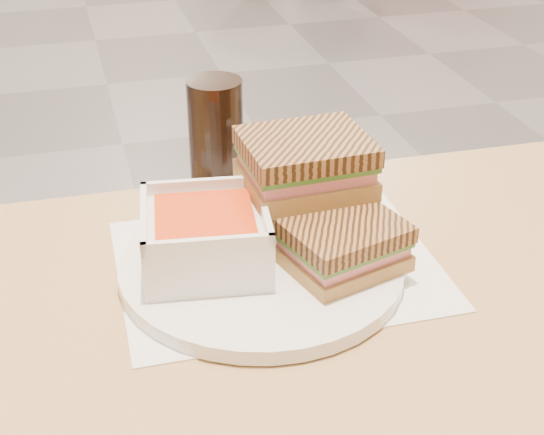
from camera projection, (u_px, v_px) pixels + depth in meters
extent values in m
cube|color=#A87C52|center=(268.00, 369.00, 0.72)|extent=(1.21, 0.72, 0.03)
cube|color=white|center=(277.00, 264.00, 0.84)|extent=(0.34, 0.26, 0.00)
cylinder|color=white|center=(262.00, 266.00, 0.82)|extent=(0.29, 0.29, 0.02)
cube|color=white|center=(206.00, 242.00, 0.80)|extent=(0.14, 0.14, 0.05)
cube|color=#DF4414|center=(204.00, 217.00, 0.79)|extent=(0.11, 0.11, 0.01)
cube|color=white|center=(264.00, 209.00, 0.79)|extent=(0.02, 0.12, 0.01)
cube|color=white|center=(144.00, 218.00, 0.78)|extent=(0.02, 0.12, 0.01)
cube|color=white|center=(201.00, 186.00, 0.84)|extent=(0.12, 0.02, 0.01)
cube|color=white|center=(208.00, 245.00, 0.73)|extent=(0.12, 0.02, 0.01)
cube|color=#AD7D3D|center=(343.00, 259.00, 0.81)|extent=(0.13, 0.12, 0.02)
cube|color=#CD6F72|center=(343.00, 247.00, 0.80)|extent=(0.12, 0.11, 0.01)
cube|color=#386B23|center=(344.00, 240.00, 0.80)|extent=(0.13, 0.12, 0.01)
cube|color=brown|center=(344.00, 230.00, 0.79)|extent=(0.13, 0.12, 0.02)
cube|color=#AD7D3D|center=(305.00, 180.00, 0.85)|extent=(0.13, 0.11, 0.02)
cube|color=#CD6F72|center=(305.00, 166.00, 0.84)|extent=(0.13, 0.10, 0.01)
cube|color=#386B23|center=(306.00, 158.00, 0.83)|extent=(0.13, 0.11, 0.01)
cube|color=brown|center=(306.00, 146.00, 0.83)|extent=(0.13, 0.11, 0.02)
cylinder|color=black|center=(216.00, 136.00, 0.96)|extent=(0.07, 0.07, 0.14)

